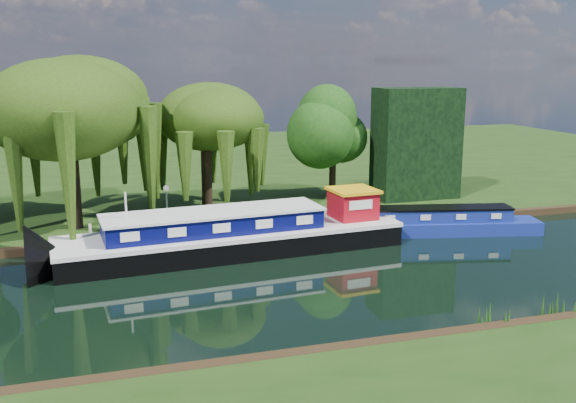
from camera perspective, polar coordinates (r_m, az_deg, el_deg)
name	(u,v)px	position (r m, az deg, el deg)	size (l,w,h in m)	color
ground	(183,292)	(29.96, -9.33, -7.97)	(120.00, 120.00, 0.00)	black
far_bank	(135,169)	(62.83, -13.45, 2.81)	(120.00, 52.00, 0.45)	black
dutch_barge	(236,235)	(35.35, -4.66, -2.98)	(19.20, 5.77, 3.99)	black
narrowboat	(439,223)	(40.16, 13.27, -1.91)	(12.50, 4.65, 1.80)	navy
white_cruiser	(505,230)	(42.37, 18.75, -2.40)	(1.69, 1.96, 1.03)	silver
willow_left	(69,110)	(39.82, -18.91, 7.67)	(8.11, 8.11, 9.72)	black
willow_right	(205,128)	(42.33, -7.36, 6.45)	(6.28, 6.28, 7.64)	black
tree_far_right	(333,132)	(46.36, 4.03, 6.18)	(4.33, 4.33, 7.08)	black
conifer_hedge	(416,143)	(47.88, 11.31, 5.10)	(6.00, 3.00, 8.00)	black
lamppost	(166,195)	(39.42, -10.75, 0.59)	(0.36, 0.36, 2.56)	silver
mooring_posts	(154,228)	(37.62, -11.83, -2.32)	(19.16, 0.16, 1.00)	silver
reeds_near	(393,328)	(24.79, 9.35, -11.05)	(33.70, 1.50, 1.10)	#164412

